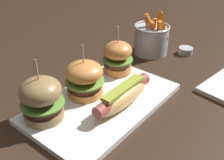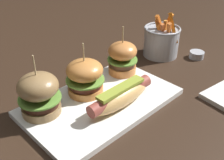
{
  "view_description": "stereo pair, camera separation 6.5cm",
  "coord_description": "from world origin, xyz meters",
  "views": [
    {
      "loc": [
        -0.4,
        -0.35,
        0.4
      ],
      "look_at": [
        0.04,
        0.0,
        0.05
      ],
      "focal_mm": 43.52,
      "sensor_mm": 36.0,
      "label": 1
    },
    {
      "loc": [
        -0.35,
        -0.4,
        0.4
      ],
      "look_at": [
        0.04,
        0.0,
        0.05
      ],
      "focal_mm": 43.52,
      "sensor_mm": 36.0,
      "label": 2
    }
  ],
  "objects": [
    {
      "name": "hot_dog",
      "position": [
        0.02,
        -0.05,
        0.04
      ],
      "size": [
        0.18,
        0.05,
        0.05
      ],
      "color": "#DFAA63",
      "rests_on": "platter_main"
    },
    {
      "name": "fries_bucket",
      "position": [
        0.32,
        0.07,
        0.05
      ],
      "size": [
        0.11,
        0.12,
        0.15
      ],
      "color": "#A8AAB2",
      "rests_on": "ground"
    },
    {
      "name": "platter_main",
      "position": [
        0.0,
        0.0,
        0.01
      ],
      "size": [
        0.37,
        0.22,
        0.01
      ],
      "primitive_type": "cube",
      "color": "white",
      "rests_on": "ground"
    },
    {
      "name": "sauce_ramekin",
      "position": [
        0.39,
        -0.03,
        0.01
      ],
      "size": [
        0.05,
        0.05,
        0.02
      ],
      "color": "#A8AAB2",
      "rests_on": "ground"
    },
    {
      "name": "slider_right",
      "position": [
        0.13,
        0.06,
        0.06
      ],
      "size": [
        0.08,
        0.08,
        0.14
      ],
      "color": "#CE7E3F",
      "rests_on": "platter_main"
    },
    {
      "name": "slider_left",
      "position": [
        -0.13,
        0.06,
        0.06
      ],
      "size": [
        0.09,
        0.09,
        0.14
      ],
      "color": "olive",
      "rests_on": "platter_main"
    },
    {
      "name": "slider_center",
      "position": [
        -0.01,
        0.05,
        0.06
      ],
      "size": [
        0.1,
        0.1,
        0.13
      ],
      "color": "#CD813E",
      "rests_on": "platter_main"
    },
    {
      "name": "ground_plane",
      "position": [
        0.0,
        0.0,
        0.0
      ],
      "size": [
        3.0,
        3.0,
        0.0
      ],
      "primitive_type": "plane",
      "color": "black"
    }
  ]
}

